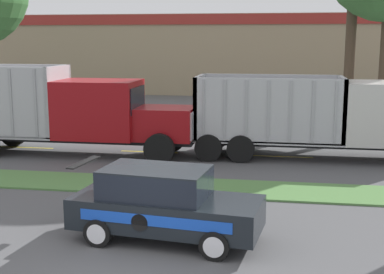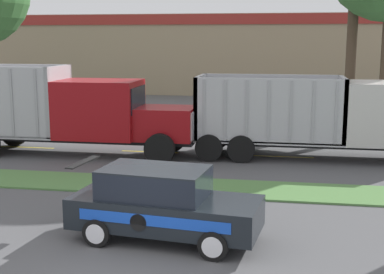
% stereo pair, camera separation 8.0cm
% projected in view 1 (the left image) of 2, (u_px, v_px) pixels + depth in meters
% --- Properties ---
extents(grass_verge, '(120.00, 2.05, 0.06)m').
position_uv_depth(grass_verge, '(182.00, 187.00, 16.73)').
color(grass_verge, '#517F42').
rests_on(grass_verge, ground_plane).
extents(centre_line_3, '(2.40, 0.14, 0.01)m').
position_uv_depth(centre_line_3, '(27.00, 147.00, 22.86)').
color(centre_line_3, yellow).
rests_on(centre_line_3, ground_plane).
extents(centre_line_4, '(2.40, 0.14, 0.01)m').
position_uv_depth(centre_line_4, '(149.00, 152.00, 21.99)').
color(centre_line_4, yellow).
rests_on(centre_line_4, ground_plane).
extents(centre_line_5, '(2.40, 0.14, 0.01)m').
position_uv_depth(centre_line_5, '(282.00, 156.00, 21.11)').
color(centre_line_5, yellow).
rests_on(centre_line_5, ground_plane).
extents(dump_truck_mid, '(11.42, 2.59, 3.54)m').
position_uv_depth(dump_truck_mid, '(71.00, 115.00, 21.28)').
color(dump_truck_mid, black).
rests_on(dump_truck_mid, ground_plane).
extents(dump_truck_trail, '(10.32, 2.73, 3.18)m').
position_uv_depth(dump_truck_trail, '(353.00, 119.00, 20.34)').
color(dump_truck_trail, black).
rests_on(dump_truck_trail, ground_plane).
extents(rally_car, '(4.51, 2.22, 1.73)m').
position_uv_depth(rally_car, '(163.00, 204.00, 12.26)').
color(rally_car, black).
rests_on(rally_car, ground_plane).
extents(store_building_backdrop, '(42.25, 12.10, 6.54)m').
position_uv_depth(store_building_backdrop, '(220.00, 53.00, 48.36)').
color(store_building_backdrop, '#9E896B').
rests_on(store_building_backdrop, ground_plane).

